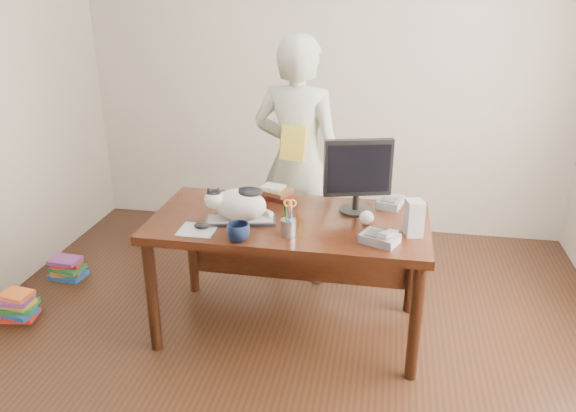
{
  "coord_description": "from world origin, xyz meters",
  "views": [
    {
      "loc": [
        0.53,
        -2.34,
        2.04
      ],
      "look_at": [
        0.0,
        0.55,
        0.85
      ],
      "focal_mm": 35.0,
      "sensor_mm": 36.0,
      "label": 1
    }
  ],
  "objects_px": {
    "cat": "(238,203)",
    "speaker": "(414,218)",
    "mouse": "(202,226)",
    "calculator": "(390,202)",
    "book_pile_b": "(67,268)",
    "book_stack": "(275,193)",
    "pen_cup": "(288,226)",
    "desk": "(292,236)",
    "monitor": "(358,172)",
    "book_pile_a": "(17,306)",
    "phone": "(380,238)",
    "keyboard": "(240,220)",
    "coffee_mug": "(238,232)",
    "person": "(298,162)",
    "baseball": "(367,218)"
  },
  "relations": [
    {
      "from": "coffee_mug",
      "to": "desk",
      "type": "bearing_deg",
      "value": 62.49
    },
    {
      "from": "desk",
      "to": "keyboard",
      "type": "bearing_deg",
      "value": -146.51
    },
    {
      "from": "cat",
      "to": "mouse",
      "type": "relative_size",
      "value": 4.28
    },
    {
      "from": "coffee_mug",
      "to": "book_pile_a",
      "type": "distance_m",
      "value": 1.7
    },
    {
      "from": "pen_cup",
      "to": "book_stack",
      "type": "relative_size",
      "value": 0.86
    },
    {
      "from": "mouse",
      "to": "calculator",
      "type": "bearing_deg",
      "value": 27.21
    },
    {
      "from": "keyboard",
      "to": "book_stack",
      "type": "bearing_deg",
      "value": 62.24
    },
    {
      "from": "person",
      "to": "baseball",
      "type": "bearing_deg",
      "value": 136.38
    },
    {
      "from": "cat",
      "to": "phone",
      "type": "distance_m",
      "value": 0.82
    },
    {
      "from": "mouse",
      "to": "book_pile_a",
      "type": "bearing_deg",
      "value": 178.46
    },
    {
      "from": "desk",
      "to": "monitor",
      "type": "height_order",
      "value": "monitor"
    },
    {
      "from": "coffee_mug",
      "to": "phone",
      "type": "distance_m",
      "value": 0.75
    },
    {
      "from": "book_stack",
      "to": "person",
      "type": "distance_m",
      "value": 0.42
    },
    {
      "from": "monitor",
      "to": "phone",
      "type": "relative_size",
      "value": 1.97
    },
    {
      "from": "pen_cup",
      "to": "book_stack",
      "type": "distance_m",
      "value": 0.57
    },
    {
      "from": "desk",
      "to": "speaker",
      "type": "height_order",
      "value": "speaker"
    },
    {
      "from": "speaker",
      "to": "baseball",
      "type": "distance_m",
      "value": 0.28
    },
    {
      "from": "pen_cup",
      "to": "book_pile_b",
      "type": "bearing_deg",
      "value": 161.84
    },
    {
      "from": "monitor",
      "to": "cat",
      "type": "bearing_deg",
      "value": -172.98
    },
    {
      "from": "calculator",
      "to": "monitor",
      "type": "bearing_deg",
      "value": -130.76
    },
    {
      "from": "desk",
      "to": "pen_cup",
      "type": "bearing_deg",
      "value": -83.51
    },
    {
      "from": "phone",
      "to": "book_stack",
      "type": "relative_size",
      "value": 0.92
    },
    {
      "from": "keyboard",
      "to": "coffee_mug",
      "type": "xyz_separation_m",
      "value": [
        0.05,
        -0.24,
        0.04
      ]
    },
    {
      "from": "baseball",
      "to": "coffee_mug",
      "type": "bearing_deg",
      "value": -153.24
    },
    {
      "from": "cat",
      "to": "person",
      "type": "bearing_deg",
      "value": 63.85
    },
    {
      "from": "desk",
      "to": "monitor",
      "type": "xyz_separation_m",
      "value": [
        0.37,
        0.08,
        0.4
      ]
    },
    {
      "from": "keyboard",
      "to": "monitor",
      "type": "distance_m",
      "value": 0.73
    },
    {
      "from": "book_pile_b",
      "to": "book_pile_a",
      "type": "bearing_deg",
      "value": -93.13
    },
    {
      "from": "speaker",
      "to": "book_stack",
      "type": "distance_m",
      "value": 0.94
    },
    {
      "from": "keyboard",
      "to": "book_pile_a",
      "type": "relative_size",
      "value": 1.56
    },
    {
      "from": "coffee_mug",
      "to": "person",
      "type": "xyz_separation_m",
      "value": [
        0.14,
        1.04,
        0.07
      ]
    },
    {
      "from": "keyboard",
      "to": "book_stack",
      "type": "height_order",
      "value": "book_stack"
    },
    {
      "from": "keyboard",
      "to": "baseball",
      "type": "bearing_deg",
      "value": -4.1
    },
    {
      "from": "keyboard",
      "to": "book_pile_a",
      "type": "height_order",
      "value": "keyboard"
    },
    {
      "from": "phone",
      "to": "calculator",
      "type": "height_order",
      "value": "phone"
    },
    {
      "from": "keyboard",
      "to": "phone",
      "type": "height_order",
      "value": "phone"
    },
    {
      "from": "phone",
      "to": "book_pile_a",
      "type": "distance_m",
      "value": 2.38
    },
    {
      "from": "phone",
      "to": "speaker",
      "type": "xyz_separation_m",
      "value": [
        0.17,
        0.13,
        0.07
      ]
    },
    {
      "from": "cat",
      "to": "baseball",
      "type": "distance_m",
      "value": 0.73
    },
    {
      "from": "keyboard",
      "to": "book_pile_a",
      "type": "bearing_deg",
      "value": 172.09
    },
    {
      "from": "coffee_mug",
      "to": "baseball",
      "type": "xyz_separation_m",
      "value": [
        0.66,
        0.33,
        -0.01
      ]
    },
    {
      "from": "cat",
      "to": "speaker",
      "type": "height_order",
      "value": "cat"
    },
    {
      "from": "speaker",
      "to": "keyboard",
      "type": "bearing_deg",
      "value": 164.76
    },
    {
      "from": "book_pile_b",
      "to": "book_stack",
      "type": "bearing_deg",
      "value": -1.48
    },
    {
      "from": "mouse",
      "to": "coffee_mug",
      "type": "distance_m",
      "value": 0.26
    },
    {
      "from": "keyboard",
      "to": "book_pile_b",
      "type": "distance_m",
      "value": 1.67
    },
    {
      "from": "book_pile_a",
      "to": "book_stack",
      "type": "bearing_deg",
      "value": 17.66
    },
    {
      "from": "cat",
      "to": "baseball",
      "type": "bearing_deg",
      "value": -3.89
    },
    {
      "from": "phone",
      "to": "baseball",
      "type": "height_order",
      "value": "phone"
    },
    {
      "from": "keyboard",
      "to": "person",
      "type": "distance_m",
      "value": 0.84
    }
  ]
}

